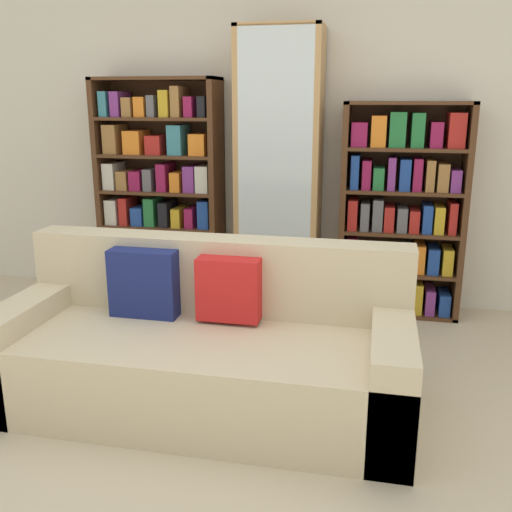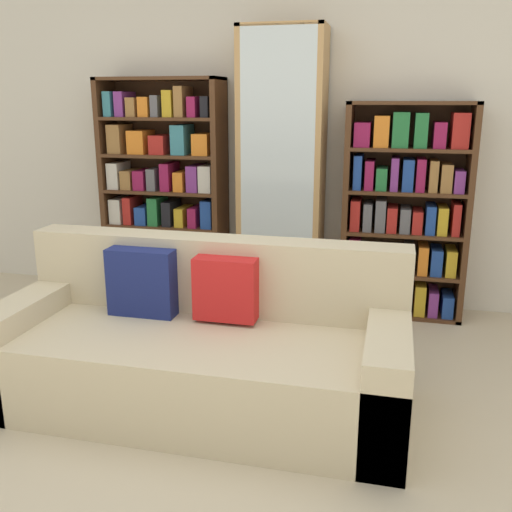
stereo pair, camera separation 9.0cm
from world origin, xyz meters
name	(u,v)px [view 1 (the left image)]	position (x,y,z in m)	size (l,w,h in m)	color
ground_plane	(186,480)	(0.00, 0.00, 0.00)	(16.00, 16.00, 0.00)	beige
wall_back	(285,123)	(0.00, 2.40, 1.35)	(6.71, 0.06, 2.70)	silver
couch	(204,350)	(-0.11, 0.64, 0.29)	(2.05, 0.85, 0.81)	beige
bookshelf_left	(161,196)	(-0.93, 2.19, 0.80)	(0.95, 0.32, 1.68)	#4C2D19
display_cabinet	(279,173)	(0.00, 2.18, 1.00)	(0.60, 0.36, 2.01)	tan
bookshelf_right	(401,213)	(0.88, 2.19, 0.74)	(0.86, 0.32, 1.51)	#4C2D19
wine_bottle	(356,304)	(0.61, 1.82, 0.16)	(0.07, 0.07, 0.40)	black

